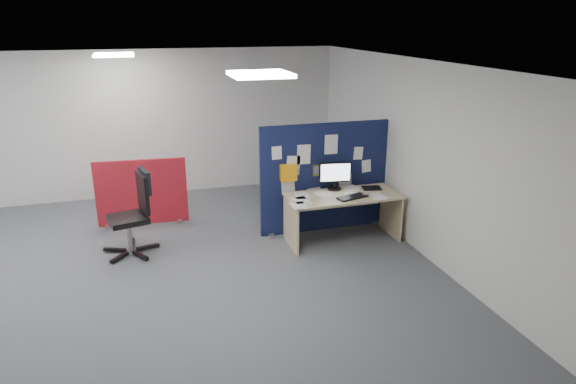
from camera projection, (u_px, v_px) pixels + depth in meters
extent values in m
plane|color=#525459|center=(91.00, 287.00, 6.48)|extent=(9.00, 9.00, 0.00)
cube|color=white|center=(61.00, 68.00, 5.61)|extent=(9.00, 7.00, 0.02)
cube|color=silver|center=(94.00, 127.00, 9.21)|extent=(9.00, 0.02, 2.70)
cube|color=silver|center=(23.00, 370.00, 2.87)|extent=(9.00, 0.02, 2.70)
cube|color=silver|center=(416.00, 157.00, 7.26)|extent=(0.02, 7.00, 2.70)
cube|color=white|center=(260.00, 74.00, 5.25)|extent=(0.60, 0.60, 0.04)
cube|color=white|center=(114.00, 55.00, 8.02)|extent=(0.60, 0.60, 0.04)
cube|color=#0F0E35|center=(325.00, 178.00, 7.99)|extent=(2.08, 0.06, 1.72)
cube|color=#96969B|center=(270.00, 234.00, 8.01)|extent=(0.08, 0.30, 0.04)
cube|color=#96969B|center=(374.00, 221.00, 8.50)|extent=(0.08, 0.30, 0.04)
cube|color=white|center=(277.00, 153.00, 7.59)|extent=(0.15, 0.01, 0.20)
cube|color=white|center=(304.00, 154.00, 7.72)|extent=(0.21, 0.01, 0.30)
cube|color=white|center=(331.00, 144.00, 7.80)|extent=(0.21, 0.01, 0.30)
cube|color=white|center=(358.00, 153.00, 7.98)|extent=(0.15, 0.01, 0.20)
cube|color=white|center=(288.00, 185.00, 7.80)|extent=(0.21, 0.01, 0.30)
cube|color=white|center=(345.00, 183.00, 8.07)|extent=(0.21, 0.01, 0.30)
cube|color=white|center=(366.00, 166.00, 8.09)|extent=(0.15, 0.01, 0.20)
cube|color=white|center=(314.00, 197.00, 8.00)|extent=(0.21, 0.01, 0.30)
cube|color=white|center=(293.00, 166.00, 7.73)|extent=(0.21, 0.01, 0.30)
cube|color=gold|center=(320.00, 170.00, 7.88)|extent=(0.24, 0.01, 0.18)
cube|color=#FFA310|center=(289.00, 173.00, 7.69)|extent=(0.25, 0.10, 0.25)
cube|color=#D4B988|center=(343.00, 196.00, 7.60)|extent=(1.68, 0.75, 0.03)
cube|color=#D4B988|center=(291.00, 225.00, 7.50)|extent=(0.03, 0.69, 0.70)
cube|color=#D4B988|center=(391.00, 213.00, 7.94)|extent=(0.03, 0.69, 0.70)
cube|color=#D4B988|center=(334.00, 199.00, 7.97)|extent=(1.51, 0.02, 0.30)
cylinder|color=black|center=(334.00, 189.00, 7.84)|extent=(0.20, 0.20, 0.02)
cube|color=black|center=(334.00, 185.00, 7.82)|extent=(0.04, 0.04, 0.10)
cube|color=black|center=(335.00, 172.00, 7.75)|extent=(0.49, 0.10, 0.31)
cube|color=white|center=(335.00, 173.00, 7.74)|extent=(0.45, 0.07, 0.27)
cube|color=black|center=(352.00, 197.00, 7.47)|extent=(0.48, 0.29, 0.02)
cube|color=#96969B|center=(366.00, 195.00, 7.55)|extent=(0.11, 0.09, 0.03)
cube|color=black|center=(372.00, 188.00, 7.88)|extent=(0.32, 0.28, 0.01)
cube|color=maroon|center=(142.00, 192.00, 8.31)|extent=(1.44, 0.16, 1.08)
cube|color=#96969B|center=(108.00, 226.00, 8.32)|extent=(0.08, 0.30, 0.04)
cube|color=#96969B|center=(180.00, 218.00, 8.63)|extent=(0.08, 0.30, 0.04)
cube|color=black|center=(148.00, 247.00, 7.49)|extent=(0.34, 0.13, 0.04)
cube|color=black|center=(132.00, 244.00, 7.60)|extent=(0.08, 0.34, 0.04)
cube|color=black|center=(115.00, 250.00, 7.40)|extent=(0.33, 0.18, 0.04)
cube|color=black|center=(119.00, 257.00, 7.17)|extent=(0.26, 0.29, 0.04)
cube|color=black|center=(141.00, 256.00, 7.22)|extent=(0.22, 0.31, 0.04)
cylinder|color=#96969B|center=(130.00, 236.00, 7.30)|extent=(0.07, 0.07, 0.46)
cube|color=black|center=(128.00, 219.00, 7.22)|extent=(0.61, 0.61, 0.08)
cube|color=black|center=(143.00, 193.00, 7.22)|extent=(0.16, 0.47, 0.55)
cube|color=black|center=(145.00, 181.00, 7.19)|extent=(0.16, 0.42, 0.33)
cube|color=white|center=(301.00, 200.00, 7.38)|extent=(0.23, 0.31, 0.00)
cube|color=white|center=(302.00, 196.00, 7.57)|extent=(0.26, 0.33, 0.00)
cube|color=white|center=(378.00, 196.00, 7.53)|extent=(0.25, 0.33, 0.00)
cube|color=white|center=(298.00, 205.00, 7.17)|extent=(0.22, 0.31, 0.00)
cube|color=white|center=(351.00, 188.00, 7.91)|extent=(0.21, 0.30, 0.00)
cube|color=white|center=(323.00, 194.00, 7.65)|extent=(0.26, 0.33, 0.00)
cube|color=white|center=(353.00, 195.00, 7.59)|extent=(0.25, 0.32, 0.00)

